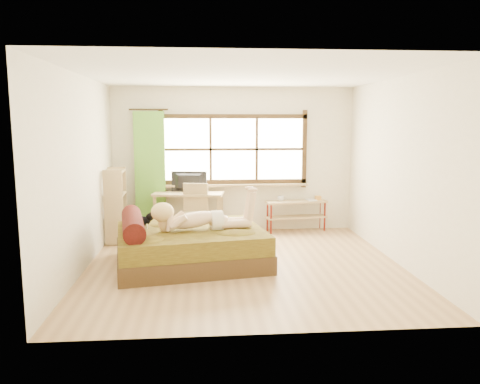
{
  "coord_description": "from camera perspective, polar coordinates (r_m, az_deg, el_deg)",
  "views": [
    {
      "loc": [
        -0.59,
        -6.53,
        2.05
      ],
      "look_at": [
        -0.05,
        0.2,
        1.04
      ],
      "focal_mm": 35.0,
      "sensor_mm": 36.0,
      "label": 1
    }
  ],
  "objects": [
    {
      "name": "cup",
      "position": [
        8.83,
        4.99,
        -0.8
      ],
      "size": [
        0.14,
        0.14,
        0.1
      ],
      "primitive_type": "imported",
      "rotation": [
        0.0,
        0.0,
        0.15
      ],
      "color": "gray",
      "rests_on": "pipe_shelf"
    },
    {
      "name": "wall_front",
      "position": [
        4.37,
        3.17,
        -0.73
      ],
      "size": [
        4.5,
        0.0,
        4.5
      ],
      "primitive_type": "plane",
      "rotation": [
        -1.57,
        0.0,
        0.0
      ],
      "color": "silver",
      "rests_on": "floor"
    },
    {
      "name": "desk",
      "position": [
        8.59,
        -6.27,
        -0.73
      ],
      "size": [
        1.33,
        0.76,
        0.78
      ],
      "rotation": [
        0.0,
        0.0,
        -0.15
      ],
      "color": "#9F8456",
      "rests_on": "floor"
    },
    {
      "name": "bookshelf",
      "position": [
        8.3,
        -14.9,
        -1.56
      ],
      "size": [
        0.33,
        0.56,
        1.26
      ],
      "rotation": [
        0.0,
        0.0,
        0.04
      ],
      "color": "#9F8456",
      "rests_on": "floor"
    },
    {
      "name": "wall_left",
      "position": [
        6.77,
        -18.81,
        2.1
      ],
      "size": [
        0.0,
        4.5,
        4.5
      ],
      "primitive_type": "plane",
      "rotation": [
        1.57,
        0.0,
        1.57
      ],
      "color": "silver",
      "rests_on": "floor"
    },
    {
      "name": "bed",
      "position": [
        6.87,
        -6.44,
        -6.46
      ],
      "size": [
        2.34,
        2.01,
        0.79
      ],
      "rotation": [
        0.0,
        0.0,
        0.17
      ],
      "color": "#31230E",
      "rests_on": "floor"
    },
    {
      "name": "kitten",
      "position": [
        6.95,
        -11.99,
        -3.35
      ],
      "size": [
        0.33,
        0.18,
        0.25
      ],
      "primitive_type": null,
      "rotation": [
        0.0,
        0.0,
        0.17
      ],
      "color": "black",
      "rests_on": "bed"
    },
    {
      "name": "curtain",
      "position": [
        8.75,
        -10.9,
        2.44
      ],
      "size": [
        0.55,
        0.1,
        2.2
      ],
      "primitive_type": "cube",
      "color": "#478524",
      "rests_on": "wall_back"
    },
    {
      "name": "ceiling",
      "position": [
        6.58,
        0.55,
        14.16
      ],
      "size": [
        4.5,
        4.5,
        0.0
      ],
      "primitive_type": "plane",
      "rotation": [
        3.14,
        0.0,
        0.0
      ],
      "color": "white",
      "rests_on": "wall_back"
    },
    {
      "name": "chair",
      "position": [
        8.25,
        -5.54,
        -2.04
      ],
      "size": [
        0.5,
        0.5,
        0.98
      ],
      "rotation": [
        0.0,
        0.0,
        -0.15
      ],
      "color": "#9F8456",
      "rests_on": "floor"
    },
    {
      "name": "wall_back",
      "position": [
        8.82,
        -0.77,
        3.94
      ],
      "size": [
        4.5,
        0.0,
        4.5
      ],
      "primitive_type": "plane",
      "rotation": [
        1.57,
        0.0,
        0.0
      ],
      "color": "silver",
      "rests_on": "floor"
    },
    {
      "name": "wall_right",
      "position": [
        7.15,
        18.82,
        2.42
      ],
      "size": [
        0.0,
        4.5,
        4.5
      ],
      "primitive_type": "plane",
      "rotation": [
        1.57,
        0.0,
        -1.57
      ],
      "color": "silver",
      "rests_on": "floor"
    },
    {
      "name": "book",
      "position": [
        8.94,
        8.15,
        -1.0
      ],
      "size": [
        0.21,
        0.26,
        0.02
      ],
      "primitive_type": "imported",
      "rotation": [
        0.0,
        0.0,
        0.15
      ],
      "color": "gray",
      "rests_on": "pipe_shelf"
    },
    {
      "name": "floor",
      "position": [
        6.86,
        0.52,
        -8.89
      ],
      "size": [
        4.5,
        4.5,
        0.0
      ],
      "primitive_type": "plane",
      "color": "#9E754C",
      "rests_on": "ground"
    },
    {
      "name": "woman",
      "position": [
        6.71,
        -4.81,
        -1.98
      ],
      "size": [
        1.51,
        0.66,
        0.63
      ],
      "primitive_type": null,
      "rotation": [
        0.0,
        0.0,
        0.17
      ],
      "color": "#DAB18C",
      "rests_on": "bed"
    },
    {
      "name": "window",
      "position": [
        8.78,
        -0.76,
        4.96
      ],
      "size": [
        2.8,
        0.16,
        1.46
      ],
      "color": "#FFEDBF",
      "rests_on": "wall_back"
    },
    {
      "name": "pipe_shelf",
      "position": [
        8.93,
        6.94,
        -2.05
      ],
      "size": [
        1.19,
        0.46,
        0.66
      ],
      "rotation": [
        0.0,
        0.0,
        0.15
      ],
      "color": "#9F8456",
      "rests_on": "floor"
    },
    {
      "name": "monitor",
      "position": [
        8.6,
        -6.3,
        1.24
      ],
      "size": [
        0.66,
        0.18,
        0.37
      ],
      "primitive_type": "imported",
      "rotation": [
        0.0,
        0.0,
        2.99
      ],
      "color": "black",
      "rests_on": "desk"
    }
  ]
}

